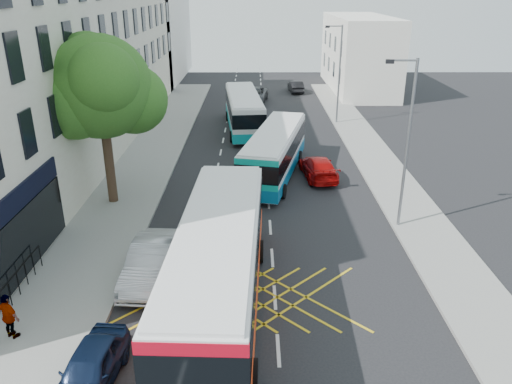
{
  "coord_description": "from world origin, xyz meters",
  "views": [
    {
      "loc": [
        -0.76,
        -10.08,
        11.02
      ],
      "look_at": [
        -0.71,
        11.24,
        2.2
      ],
      "focal_mm": 35.0,
      "sensor_mm": 36.0,
      "label": 1
    }
  ],
  "objects_px": {
    "bus_far": "(244,111)",
    "pedestrian_far": "(9,316)",
    "lamp_far": "(338,70)",
    "parked_car_silver": "(152,261)",
    "street_tree": "(100,88)",
    "bus_mid": "(274,153)",
    "bus_near": "(219,264)",
    "distant_car_grey": "(254,96)",
    "lamp_near": "(406,137)",
    "distant_car_dark": "(296,86)",
    "red_hatchback": "(318,167)",
    "parked_car_blue": "(90,368)"
  },
  "relations": [
    {
      "from": "bus_far",
      "to": "pedestrian_far",
      "type": "xyz_separation_m",
      "value": [
        -7.2,
        -26.64,
        -0.61
      ]
    },
    {
      "from": "lamp_far",
      "to": "parked_car_silver",
      "type": "height_order",
      "value": "lamp_far"
    },
    {
      "from": "bus_far",
      "to": "pedestrian_far",
      "type": "relative_size",
      "value": 6.62
    },
    {
      "from": "lamp_far",
      "to": "pedestrian_far",
      "type": "xyz_separation_m",
      "value": [
        -15.05,
        -28.49,
        -3.65
      ]
    },
    {
      "from": "lamp_far",
      "to": "street_tree",
      "type": "bearing_deg",
      "value": -130.81
    },
    {
      "from": "bus_mid",
      "to": "bus_far",
      "type": "relative_size",
      "value": 0.97
    },
    {
      "from": "bus_near",
      "to": "distant_car_grey",
      "type": "bearing_deg",
      "value": 90.24
    },
    {
      "from": "street_tree",
      "to": "bus_far",
      "type": "distance_m",
      "value": 17.32
    },
    {
      "from": "lamp_near",
      "to": "bus_far",
      "type": "xyz_separation_m",
      "value": [
        -7.85,
        18.16,
        -3.04
      ]
    },
    {
      "from": "street_tree",
      "to": "distant_car_grey",
      "type": "relative_size",
      "value": 1.63
    },
    {
      "from": "distant_car_dark",
      "to": "pedestrian_far",
      "type": "bearing_deg",
      "value": 68.65
    },
    {
      "from": "distant_car_grey",
      "to": "bus_mid",
      "type": "bearing_deg",
      "value": -78.59
    },
    {
      "from": "street_tree",
      "to": "bus_far",
      "type": "bearing_deg",
      "value": 65.72
    },
    {
      "from": "bus_near",
      "to": "distant_car_dark",
      "type": "xyz_separation_m",
      "value": [
        5.9,
        40.52,
        -1.17
      ]
    },
    {
      "from": "red_hatchback",
      "to": "distant_car_grey",
      "type": "bearing_deg",
      "value": -85.53
    },
    {
      "from": "lamp_near",
      "to": "parked_car_blue",
      "type": "xyz_separation_m",
      "value": [
        -11.8,
        -10.52,
        -3.99
      ]
    },
    {
      "from": "lamp_far",
      "to": "bus_far",
      "type": "distance_m",
      "value": 8.62
    },
    {
      "from": "red_hatchback",
      "to": "distant_car_grey",
      "type": "relative_size",
      "value": 0.84
    },
    {
      "from": "street_tree",
      "to": "red_hatchback",
      "type": "height_order",
      "value": "street_tree"
    },
    {
      "from": "distant_car_grey",
      "to": "distant_car_dark",
      "type": "relative_size",
      "value": 1.4
    },
    {
      "from": "lamp_near",
      "to": "distant_car_dark",
      "type": "relative_size",
      "value": 2.08
    },
    {
      "from": "bus_near",
      "to": "parked_car_blue",
      "type": "bearing_deg",
      "value": -129.77
    },
    {
      "from": "bus_far",
      "to": "distant_car_dark",
      "type": "bearing_deg",
      "value": 65.16
    },
    {
      "from": "lamp_near",
      "to": "street_tree",
      "type": "bearing_deg",
      "value": 168.6
    },
    {
      "from": "lamp_near",
      "to": "distant_car_dark",
      "type": "xyz_separation_m",
      "value": [
        -2.35,
        33.94,
        -3.98
      ]
    },
    {
      "from": "bus_far",
      "to": "parked_car_silver",
      "type": "bearing_deg",
      "value": -103.73
    },
    {
      "from": "parked_car_silver",
      "to": "red_hatchback",
      "type": "distance_m",
      "value": 14.12
    },
    {
      "from": "pedestrian_far",
      "to": "bus_mid",
      "type": "bearing_deg",
      "value": -92.59
    },
    {
      "from": "street_tree",
      "to": "bus_mid",
      "type": "height_order",
      "value": "street_tree"
    },
    {
      "from": "bus_mid",
      "to": "distant_car_dark",
      "type": "height_order",
      "value": "bus_mid"
    },
    {
      "from": "parked_car_silver",
      "to": "distant_car_dark",
      "type": "xyz_separation_m",
      "value": [
        8.74,
        38.57,
        -0.14
      ]
    },
    {
      "from": "bus_far",
      "to": "distant_car_dark",
      "type": "relative_size",
      "value": 2.83
    },
    {
      "from": "parked_car_blue",
      "to": "distant_car_grey",
      "type": "height_order",
      "value": "distant_car_grey"
    },
    {
      "from": "parked_car_silver",
      "to": "distant_car_grey",
      "type": "xyz_separation_m",
      "value": [
        4.03,
        33.03,
        -0.03
      ]
    },
    {
      "from": "bus_near",
      "to": "bus_far",
      "type": "relative_size",
      "value": 1.13
    },
    {
      "from": "distant_car_dark",
      "to": "pedestrian_far",
      "type": "xyz_separation_m",
      "value": [
        -12.7,
        -42.43,
        0.34
      ]
    },
    {
      "from": "lamp_far",
      "to": "bus_mid",
      "type": "height_order",
      "value": "lamp_far"
    },
    {
      "from": "bus_far",
      "to": "distant_car_dark",
      "type": "distance_m",
      "value": 16.74
    },
    {
      "from": "distant_car_dark",
      "to": "red_hatchback",
      "type": "bearing_deg",
      "value": 83.89
    },
    {
      "from": "parked_car_silver",
      "to": "distant_car_dark",
      "type": "relative_size",
      "value": 1.23
    },
    {
      "from": "lamp_near",
      "to": "bus_mid",
      "type": "distance_m",
      "value": 9.74
    },
    {
      "from": "bus_near",
      "to": "lamp_near",
      "type": "bearing_deg",
      "value": 40.75
    },
    {
      "from": "red_hatchback",
      "to": "pedestrian_far",
      "type": "bearing_deg",
      "value": 45.86
    },
    {
      "from": "street_tree",
      "to": "parked_car_silver",
      "type": "distance_m",
      "value": 10.05
    },
    {
      "from": "lamp_far",
      "to": "distant_car_dark",
      "type": "relative_size",
      "value": 2.08
    },
    {
      "from": "street_tree",
      "to": "pedestrian_far",
      "type": "bearing_deg",
      "value": -91.74
    },
    {
      "from": "street_tree",
      "to": "distant_car_dark",
      "type": "xyz_separation_m",
      "value": [
        12.35,
        30.98,
        -5.66
      ]
    },
    {
      "from": "pedestrian_far",
      "to": "lamp_near",
      "type": "bearing_deg",
      "value": -122.53
    },
    {
      "from": "lamp_near",
      "to": "parked_car_blue",
      "type": "height_order",
      "value": "lamp_near"
    },
    {
      "from": "lamp_near",
      "to": "bus_near",
      "type": "height_order",
      "value": "lamp_near"
    }
  ]
}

